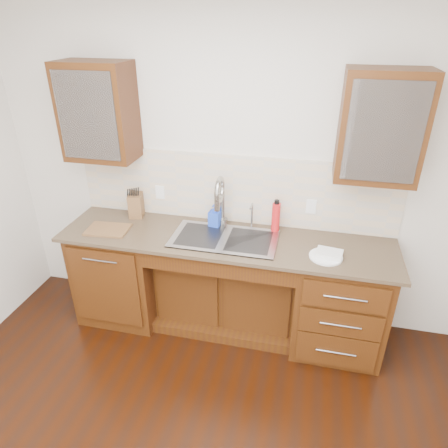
% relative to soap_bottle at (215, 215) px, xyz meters
% --- Properties ---
extents(wall_back, '(4.00, 0.10, 2.70)m').
position_rel_soap_bottle_xyz_m(wall_back, '(0.13, 0.19, 0.34)').
color(wall_back, silver).
rests_on(wall_back, ground).
extents(base_cabinet_left, '(0.70, 0.62, 0.88)m').
position_rel_soap_bottle_xyz_m(base_cabinet_left, '(-0.82, -0.17, -0.57)').
color(base_cabinet_left, '#593014').
rests_on(base_cabinet_left, ground).
extents(base_cabinet_center, '(1.20, 0.44, 0.70)m').
position_rel_soap_bottle_xyz_m(base_cabinet_center, '(0.13, -0.08, -0.66)').
color(base_cabinet_center, '#593014').
rests_on(base_cabinet_center, ground).
extents(base_cabinet_right, '(0.70, 0.62, 0.88)m').
position_rel_soap_bottle_xyz_m(base_cabinet_right, '(1.08, -0.17, -0.57)').
color(base_cabinet_right, '#593014').
rests_on(base_cabinet_right, ground).
extents(countertop, '(2.70, 0.65, 0.03)m').
position_rel_soap_bottle_xyz_m(countertop, '(0.13, -0.18, -0.12)').
color(countertop, '#84705B').
rests_on(countertop, base_cabinet_left).
extents(backsplash, '(2.70, 0.02, 0.59)m').
position_rel_soap_bottle_xyz_m(backsplash, '(0.13, 0.13, 0.19)').
color(backsplash, beige).
rests_on(backsplash, wall_back).
extents(sink, '(0.84, 0.46, 0.19)m').
position_rel_soap_bottle_xyz_m(sink, '(0.13, -0.20, -0.19)').
color(sink, '#9E9EA5').
rests_on(sink, countertop).
extents(faucet, '(0.04, 0.04, 0.40)m').
position_rel_soap_bottle_xyz_m(faucet, '(0.06, 0.03, 0.10)').
color(faucet, '#999993').
rests_on(faucet, countertop).
extents(filter_tap, '(0.02, 0.02, 0.24)m').
position_rel_soap_bottle_xyz_m(filter_tap, '(0.31, 0.04, 0.02)').
color(filter_tap, '#999993').
rests_on(filter_tap, countertop).
extents(upper_cabinet_left, '(0.55, 0.34, 0.75)m').
position_rel_soap_bottle_xyz_m(upper_cabinet_left, '(-0.92, -0.03, 0.81)').
color(upper_cabinet_left, '#593014').
rests_on(upper_cabinet_left, wall_back).
extents(upper_cabinet_right, '(0.55, 0.34, 0.75)m').
position_rel_soap_bottle_xyz_m(upper_cabinet_right, '(1.18, -0.03, 0.81)').
color(upper_cabinet_right, '#593014').
rests_on(upper_cabinet_right, wall_back).
extents(outlet_left, '(0.08, 0.01, 0.12)m').
position_rel_soap_bottle_xyz_m(outlet_left, '(-0.52, 0.12, 0.11)').
color(outlet_left, white).
rests_on(outlet_left, backsplash).
extents(outlet_right, '(0.08, 0.01, 0.12)m').
position_rel_soap_bottle_xyz_m(outlet_right, '(0.78, 0.12, 0.11)').
color(outlet_right, white).
rests_on(outlet_right, backsplash).
extents(soap_bottle, '(0.11, 0.11, 0.21)m').
position_rel_soap_bottle_xyz_m(soap_bottle, '(0.00, 0.00, 0.00)').
color(soap_bottle, blue).
rests_on(soap_bottle, countertop).
extents(water_bottle, '(0.09, 0.09, 0.25)m').
position_rel_soap_bottle_xyz_m(water_bottle, '(0.50, 0.02, 0.02)').
color(water_bottle, red).
rests_on(water_bottle, countertop).
extents(plate, '(0.25, 0.25, 0.01)m').
position_rel_soap_bottle_xyz_m(plate, '(0.92, -0.29, -0.10)').
color(plate, white).
rests_on(plate, countertop).
extents(dish_towel, '(0.21, 0.16, 0.03)m').
position_rel_soap_bottle_xyz_m(dish_towel, '(0.94, -0.28, -0.07)').
color(dish_towel, silver).
rests_on(dish_towel, plate).
extents(knife_block, '(0.15, 0.21, 0.21)m').
position_rel_soap_bottle_xyz_m(knife_block, '(-0.73, 0.05, 0.00)').
color(knife_block, '#9F5B33').
rests_on(knife_block, countertop).
extents(cutting_board, '(0.36, 0.26, 0.02)m').
position_rel_soap_bottle_xyz_m(cutting_board, '(-0.85, -0.27, -0.10)').
color(cutting_board, olive).
rests_on(cutting_board, countertop).
extents(cup_left_a, '(0.16, 0.16, 0.10)m').
position_rel_soap_bottle_xyz_m(cup_left_a, '(-1.00, -0.03, 0.76)').
color(cup_left_a, white).
rests_on(cup_left_a, upper_cabinet_left).
extents(cup_left_b, '(0.11, 0.11, 0.08)m').
position_rel_soap_bottle_xyz_m(cup_left_b, '(-0.81, -0.03, 0.75)').
color(cup_left_b, white).
rests_on(cup_left_b, upper_cabinet_left).
extents(cup_right_a, '(0.16, 0.16, 0.09)m').
position_rel_soap_bottle_xyz_m(cup_right_a, '(1.02, -0.03, 0.76)').
color(cup_right_a, white).
rests_on(cup_right_a, upper_cabinet_right).
extents(cup_right_b, '(0.13, 0.13, 0.10)m').
position_rel_soap_bottle_xyz_m(cup_right_b, '(1.28, -0.03, 0.76)').
color(cup_right_b, white).
rests_on(cup_right_b, upper_cabinet_right).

